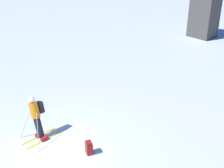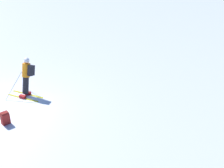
{
  "view_description": "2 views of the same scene",
  "coord_description": "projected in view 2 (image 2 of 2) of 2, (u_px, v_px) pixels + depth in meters",
  "views": [
    {
      "loc": [
        7.94,
        -4.72,
        7.18
      ],
      "look_at": [
        -0.48,
        3.05,
        1.58
      ],
      "focal_mm": 50.0,
      "sensor_mm": 36.0,
      "label": 1
    },
    {
      "loc": [
        7.63,
        8.83,
        6.78
      ],
      "look_at": [
        -2.1,
        3.81,
        1.09
      ],
      "focal_mm": 50.0,
      "sensor_mm": 36.0,
      "label": 2
    }
  ],
  "objects": [
    {
      "name": "ground_plane",
      "position": [
        6.0,
        109.0,
        12.73
      ],
      "size": [
        300.0,
        300.0,
        0.0
      ],
      "primitive_type": "plane",
      "color": "white"
    },
    {
      "name": "skier",
      "position": [
        27.0,
        75.0,
        13.42
      ],
      "size": [
        1.29,
        1.62,
        1.71
      ],
      "rotation": [
        0.0,
        0.0,
        0.06
      ],
      "color": "yellow",
      "rests_on": "ground"
    },
    {
      "name": "spare_backpack",
      "position": [
        5.0,
        118.0,
        11.7
      ],
      "size": [
        0.36,
        0.32,
        0.5
      ],
      "rotation": [
        0.0,
        0.0,
        2.76
      ],
      "color": "#AD231E",
      "rests_on": "ground"
    }
  ]
}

